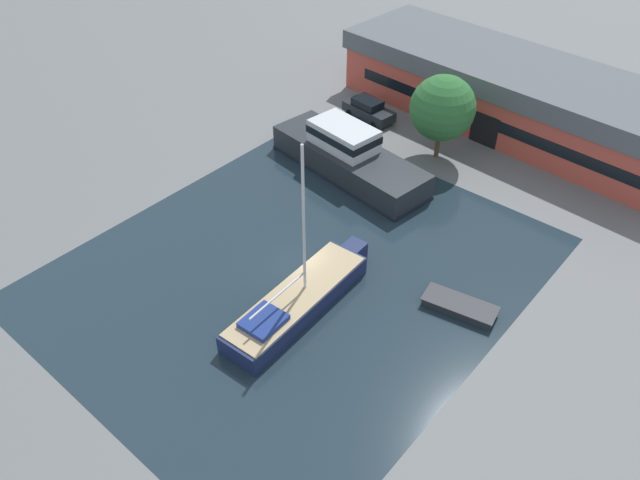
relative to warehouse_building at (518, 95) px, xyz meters
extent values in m
plane|color=slate|center=(-1.47, -24.98, -2.64)|extent=(440.00, 440.00, 0.00)
cube|color=#1E2D38|center=(-1.47, -24.98, -2.64)|extent=(24.17, 28.31, 0.01)
cube|color=#C64C3D|center=(0.00, 0.00, -0.82)|extent=(29.91, 10.95, 3.66)
cube|color=#565B60|center=(0.00, 0.00, 1.80)|extent=(30.81, 11.28, 1.57)
cube|color=black|center=(-0.31, -4.46, -1.36)|extent=(2.40, 0.23, 2.56)
cube|color=black|center=(-0.31, -4.45, -0.63)|extent=(24.90, 1.80, 0.91)
cylinder|color=brown|center=(-2.09, -8.36, -1.50)|extent=(0.36, 0.36, 2.29)
sphere|color=#2D6B33|center=(-2.09, -8.36, 1.46)|extent=(4.84, 4.84, 4.84)
cube|color=#1E2328|center=(-9.70, -6.94, -1.96)|extent=(4.80, 2.37, 0.81)
cube|color=black|center=(-9.88, -6.91, -1.26)|extent=(2.58, 1.89, 0.60)
cube|color=black|center=(-8.68, -7.06, -1.29)|extent=(0.22, 1.46, 0.48)
cylinder|color=black|center=(-8.18, -6.30, -2.34)|extent=(0.62, 0.27, 0.60)
cylinder|color=black|center=(-8.37, -7.92, -2.34)|extent=(0.62, 0.27, 0.60)
cylinder|color=black|center=(-11.02, -5.96, -2.34)|extent=(0.62, 0.27, 0.60)
cylinder|color=black|center=(-11.21, -7.57, -2.34)|extent=(0.62, 0.27, 0.60)
cube|color=#19234C|center=(0.83, -27.54, -2.05)|extent=(3.16, 10.10, 1.18)
cube|color=#19234C|center=(0.55, -21.96, -2.05)|extent=(1.26, 1.26, 1.18)
cube|color=tan|center=(0.83, -27.54, -1.42)|extent=(3.04, 9.69, 0.08)
cylinder|color=silver|center=(0.79, -26.79, 3.22)|extent=(0.16, 0.16, 9.20)
cylinder|color=silver|center=(0.90, -29.03, -0.28)|extent=(0.35, 4.49, 0.12)
cube|color=navy|center=(0.97, -30.28, -1.23)|extent=(1.97, 2.29, 0.30)
cube|color=#23282D|center=(-5.82, -14.47, -1.68)|extent=(13.25, 5.61, 1.92)
cube|color=black|center=(-5.82, -14.47, -2.50)|extent=(13.38, 5.71, 0.18)
cube|color=silver|center=(-6.46, -14.39, 0.13)|extent=(5.21, 3.47, 1.70)
cube|color=black|center=(-6.46, -14.39, 0.30)|extent=(5.32, 3.56, 0.54)
cube|color=#23282D|center=(7.80, -21.54, -2.41)|extent=(4.24, 2.27, 0.46)
cube|color=#333338|center=(7.80, -21.54, -2.13)|extent=(4.42, 2.39, 0.08)
camera|label=1|loc=(17.93, -45.53, 22.86)|focal=35.00mm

